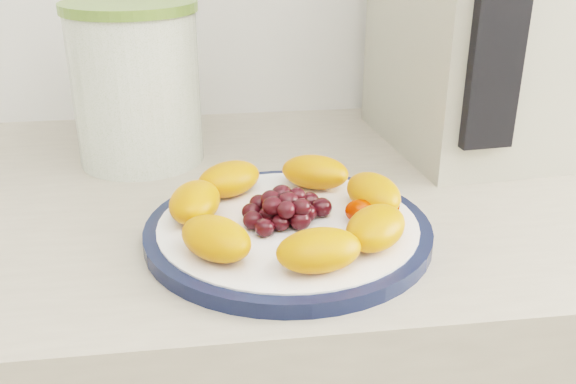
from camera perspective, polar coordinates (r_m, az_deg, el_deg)
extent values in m
cylinder|color=#111833|center=(0.64, 0.00, -3.45)|extent=(0.29, 0.29, 0.01)
cylinder|color=white|center=(0.64, 0.00, -3.38)|extent=(0.26, 0.26, 0.02)
cylinder|color=#415F1C|center=(0.84, -13.29, 8.93)|extent=(0.18, 0.18, 0.19)
cylinder|color=#5C7A34|center=(0.82, -13.98, 15.73)|extent=(0.19, 0.19, 0.01)
cube|color=#A5A18E|center=(0.90, 16.35, 14.87)|extent=(0.22, 0.30, 0.35)
cube|color=black|center=(0.75, 18.21, 13.38)|extent=(0.06, 0.03, 0.26)
ellipsoid|color=#D45D0F|center=(0.67, 7.60, -0.08)|extent=(0.06, 0.08, 0.04)
ellipsoid|color=#D45D0F|center=(0.71, 2.43, 1.79)|extent=(0.09, 0.08, 0.04)
ellipsoid|color=#D45D0F|center=(0.70, -5.27, 1.16)|extent=(0.09, 0.08, 0.04)
ellipsoid|color=#D45D0F|center=(0.65, -8.28, -0.88)|extent=(0.07, 0.09, 0.04)
ellipsoid|color=#D45D0F|center=(0.58, -6.43, -4.10)|extent=(0.09, 0.09, 0.04)
ellipsoid|color=#D45D0F|center=(0.55, 2.77, -5.18)|extent=(0.08, 0.06, 0.04)
ellipsoid|color=#D45D0F|center=(0.60, 7.80, -3.16)|extent=(0.09, 0.09, 0.04)
ellipsoid|color=black|center=(0.64, 0.00, -1.94)|extent=(0.02, 0.02, 0.02)
ellipsoid|color=black|center=(0.64, 1.69, -1.86)|extent=(0.02, 0.02, 0.02)
ellipsoid|color=black|center=(0.65, 0.63, -1.26)|extent=(0.02, 0.02, 0.02)
ellipsoid|color=black|center=(0.65, -1.02, -1.37)|extent=(0.02, 0.02, 0.02)
ellipsoid|color=black|center=(0.63, -1.70, -2.04)|extent=(0.02, 0.02, 0.02)
ellipsoid|color=black|center=(0.62, -0.66, -2.73)|extent=(0.02, 0.02, 0.02)
ellipsoid|color=black|center=(0.62, 1.07, -2.51)|extent=(0.02, 0.02, 0.02)
ellipsoid|color=black|center=(0.65, 3.01, -1.36)|extent=(0.02, 0.02, 0.02)
ellipsoid|color=black|center=(0.66, 1.93, -0.82)|extent=(0.02, 0.02, 0.02)
ellipsoid|color=black|center=(0.67, 0.40, -0.62)|extent=(0.02, 0.02, 0.02)
ellipsoid|color=black|center=(0.67, -1.23, -0.75)|extent=(0.02, 0.02, 0.02)
ellipsoid|color=black|center=(0.66, -2.57, -1.07)|extent=(0.02, 0.02, 0.02)
ellipsoid|color=black|center=(0.64, -3.28, -1.79)|extent=(0.02, 0.02, 0.02)
ellipsoid|color=black|center=(0.62, -3.13, -2.52)|extent=(0.02, 0.02, 0.02)
ellipsoid|color=black|center=(0.61, -2.10, -3.19)|extent=(0.02, 0.02, 0.02)
ellipsoid|color=black|center=(0.63, 0.00, -0.86)|extent=(0.02, 0.02, 0.02)
ellipsoid|color=black|center=(0.64, 0.82, -0.33)|extent=(0.02, 0.02, 0.02)
ellipsoid|color=black|center=(0.65, -0.56, -0.23)|extent=(0.02, 0.02, 0.02)
ellipsoid|color=black|center=(0.64, -1.54, -0.67)|extent=(0.02, 0.02, 0.02)
ellipsoid|color=black|center=(0.62, -1.38, -1.26)|extent=(0.02, 0.02, 0.02)
ellipsoid|color=black|center=(0.61, -0.15, -1.59)|extent=(0.02, 0.02, 0.02)
ellipsoid|color=black|center=(0.62, 1.20, -1.37)|extent=(0.02, 0.02, 0.02)
ellipsoid|color=red|center=(0.64, 6.42, -1.69)|extent=(0.03, 0.03, 0.02)
ellipsoid|color=red|center=(0.65, 8.72, -1.28)|extent=(0.04, 0.04, 0.02)
ellipsoid|color=red|center=(0.62, 8.12, -2.57)|extent=(0.04, 0.04, 0.02)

